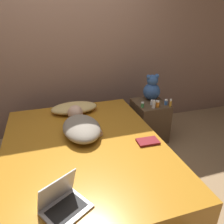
{
  "coord_description": "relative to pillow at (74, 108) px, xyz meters",
  "views": [
    {
      "loc": [
        -0.28,
        -1.82,
        1.73
      ],
      "look_at": [
        0.37,
        0.26,
        0.7
      ],
      "focal_mm": 35.0,
      "sensor_mm": 36.0,
      "label": 1
    }
  ],
  "objects": [
    {
      "name": "bottle_green",
      "position": [
        0.87,
        -0.19,
        0.01
      ],
      "size": [
        0.04,
        0.04,
        0.07
      ],
      "color": "#3D8E4C",
      "rests_on": "nightstand"
    },
    {
      "name": "wall_back",
      "position": [
        -0.02,
        0.54,
        0.72
      ],
      "size": [
        8.0,
        0.06,
        2.6
      ],
      "color": "#846656",
      "rests_on": "ground_plane"
    },
    {
      "name": "bed",
      "position": [
        -0.02,
        -0.77,
        -0.32
      ],
      "size": [
        1.59,
        2.07,
        0.52
      ],
      "color": "brown",
      "rests_on": "ground_plane"
    },
    {
      "name": "bottle_blue",
      "position": [
        1.21,
        -0.21,
        0.01
      ],
      "size": [
        0.05,
        0.05,
        0.08
      ],
      "color": "#3866B2",
      "rests_on": "nightstand"
    },
    {
      "name": "book",
      "position": [
        0.59,
        -0.94,
        -0.05
      ],
      "size": [
        0.22,
        0.15,
        0.02
      ],
      "rotation": [
        0.0,
        0.0,
        -0.04
      ],
      "color": "maroon",
      "rests_on": "bed"
    },
    {
      "name": "bottle_white",
      "position": [
        1.0,
        -0.26,
        0.03
      ],
      "size": [
        0.04,
        0.04,
        0.11
      ],
      "color": "white",
      "rests_on": "nightstand"
    },
    {
      "name": "pillow",
      "position": [
        0.0,
        0.0,
        0.0
      ],
      "size": [
        0.59,
        0.32,
        0.12
      ],
      "color": "tan",
      "rests_on": "bed"
    },
    {
      "name": "laptop",
      "position": [
        -0.3,
        -1.49,
        -0.01
      ],
      "size": [
        0.37,
        0.35,
        0.24
      ],
      "rotation": [
        0.0,
        0.0,
        0.54
      ],
      "color": "silver",
      "rests_on": "bed"
    },
    {
      "name": "bottle_orange",
      "position": [
        1.06,
        -0.25,
        0.02
      ],
      "size": [
        0.05,
        0.05,
        0.09
      ],
      "color": "orange",
      "rests_on": "nightstand"
    },
    {
      "name": "bottle_clear",
      "position": [
        1.02,
        -0.16,
        0.01
      ],
      "size": [
        0.04,
        0.04,
        0.07
      ],
      "color": "silver",
      "rests_on": "nightstand"
    },
    {
      "name": "bottle_amber",
      "position": [
        1.23,
        -0.29,
        0.03
      ],
      "size": [
        0.03,
        0.03,
        0.11
      ],
      "color": "gold",
      "rests_on": "nightstand"
    },
    {
      "name": "teddy_bear",
      "position": [
        1.11,
        0.03,
        0.14
      ],
      "size": [
        0.24,
        0.24,
        0.37
      ],
      "color": "#335693",
      "rests_on": "nightstand"
    },
    {
      "name": "person_lying",
      "position": [
        -0.01,
        -0.54,
        0.02
      ],
      "size": [
        0.41,
        0.76,
        0.18
      ],
      "rotation": [
        0.0,
        0.0,
        0.02
      ],
      "color": "gray",
      "rests_on": "bed"
    },
    {
      "name": "nightstand",
      "position": [
        1.04,
        -0.09,
        -0.3
      ],
      "size": [
        0.43,
        0.49,
        0.56
      ],
      "color": "brown",
      "rests_on": "ground_plane"
    },
    {
      "name": "ground_plane",
      "position": [
        -0.02,
        -0.77,
        -0.58
      ],
      "size": [
        12.0,
        12.0,
        0.0
      ],
      "primitive_type": "plane",
      "color": "#937551"
    }
  ]
}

